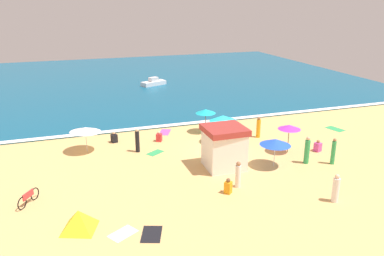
# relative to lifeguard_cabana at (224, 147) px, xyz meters

# --- Properties ---
(ground_plane) EXTENTS (60.00, 60.00, 0.00)m
(ground_plane) POSITION_rel_lifeguard_cabana_xyz_m (1.09, 3.40, -1.45)
(ground_plane) COLOR #E5B26B
(ocean_water) EXTENTS (60.00, 44.00, 0.10)m
(ocean_water) POSITION_rel_lifeguard_cabana_xyz_m (1.09, 31.40, -1.40)
(ocean_water) COLOR #0F567A
(ocean_water) RESTS_ON ground_plane
(wave_breaker_foam) EXTENTS (57.00, 0.70, 0.01)m
(wave_breaker_foam) POSITION_rel_lifeguard_cabana_xyz_m (1.09, 9.70, -1.35)
(wave_breaker_foam) COLOR white
(wave_breaker_foam) RESTS_ON ocean_water
(lifeguard_cabana) EXTENTS (2.63, 2.57, 2.85)m
(lifeguard_cabana) POSITION_rel_lifeguard_cabana_xyz_m (0.00, 0.00, 0.00)
(lifeguard_cabana) COLOR white
(lifeguard_cabana) RESTS_ON ground_plane
(beach_umbrella_1) EXTENTS (2.30, 2.30, 2.14)m
(beach_umbrella_1) POSITION_rel_lifeguard_cabana_xyz_m (5.50, 0.90, 0.52)
(beach_umbrella_1) COLOR #4C3823
(beach_umbrella_1) RESTS_ON ground_plane
(beach_umbrella_2) EXTENTS (1.81, 1.80, 2.04)m
(beach_umbrella_2) POSITION_rel_lifeguard_cabana_xyz_m (1.39, 7.13, 0.41)
(beach_umbrella_2) COLOR #4C3823
(beach_umbrella_2) RESTS_ON ground_plane
(beach_umbrella_3) EXTENTS (2.52, 2.54, 2.29)m
(beach_umbrella_3) POSITION_rel_lifeguard_cabana_xyz_m (1.77, 4.37, 0.56)
(beach_umbrella_3) COLOR silver
(beach_umbrella_3) RESTS_ON ground_plane
(beach_umbrella_4) EXTENTS (2.78, 2.78, 1.98)m
(beach_umbrella_4) POSITION_rel_lifeguard_cabana_xyz_m (3.27, -0.97, 0.30)
(beach_umbrella_4) COLOR silver
(beach_umbrella_4) RESTS_ON ground_plane
(beach_umbrella_5) EXTENTS (3.16, 3.15, 1.95)m
(beach_umbrella_5) POSITION_rel_lifeguard_cabana_xyz_m (-8.46, 5.88, 0.26)
(beach_umbrella_5) COLOR silver
(beach_umbrella_5) RESTS_ON ground_plane
(beach_tent) EXTENTS (2.09, 2.11, 1.03)m
(beach_tent) POSITION_rel_lifeguard_cabana_xyz_m (-9.63, -4.51, -0.93)
(beach_tent) COLOR yellow
(beach_tent) RESTS_ON ground_plane
(parked_bicycle) EXTENTS (1.05, 1.55, 0.76)m
(parked_bicycle) POSITION_rel_lifeguard_cabana_xyz_m (-12.11, -1.05, -1.07)
(parked_bicycle) COLOR black
(parked_bicycle) RESTS_ON ground_plane
(beachgoer_0) EXTENTS (0.34, 0.34, 1.82)m
(beachgoer_0) POSITION_rel_lifeguard_cabana_xyz_m (-4.92, 4.60, -0.57)
(beachgoer_0) COLOR black
(beachgoer_0) RESTS_ON ground_plane
(beachgoer_1) EXTENTS (0.47, 0.47, 1.74)m
(beachgoer_1) POSITION_rel_lifeguard_cabana_xyz_m (5.03, 4.56, -0.62)
(beachgoer_1) COLOR orange
(beachgoer_1) RESTS_ON ground_plane
(beachgoer_2) EXTENTS (0.54, 0.54, 0.88)m
(beachgoer_2) POSITION_rel_lifeguard_cabana_xyz_m (7.75, 0.40, -1.08)
(beachgoer_2) COLOR #D84CA5
(beachgoer_2) RESTS_ON ground_plane
(beachgoer_3) EXTENTS (0.40, 0.40, 1.85)m
(beachgoer_3) POSITION_rel_lifeguard_cabana_xyz_m (7.26, -1.90, -0.56)
(beachgoer_3) COLOR green
(beachgoer_3) RESTS_ON ground_plane
(beachgoer_4) EXTENTS (0.56, 0.56, 0.85)m
(beachgoer_4) POSITION_rel_lifeguard_cabana_xyz_m (-2.87, 6.26, -1.09)
(beachgoer_4) COLOR red
(beachgoer_4) RESTS_ON ground_plane
(beachgoer_5) EXTENTS (0.47, 0.47, 1.66)m
(beachgoer_5) POSITION_rel_lifeguard_cabana_xyz_m (4.00, -6.29, -0.68)
(beachgoer_5) COLOR white
(beachgoer_5) RESTS_ON ground_plane
(beachgoer_6) EXTENTS (0.53, 0.53, 0.90)m
(beachgoer_6) POSITION_rel_lifeguard_cabana_xyz_m (-6.27, 7.19, -1.07)
(beachgoer_6) COLOR black
(beachgoer_6) RESTS_ON ground_plane
(beachgoer_7) EXTENTS (0.44, 0.44, 1.64)m
(beachgoer_7) POSITION_rel_lifeguard_cabana_xyz_m (-0.35, -2.92, -0.66)
(beachgoer_7) COLOR white
(beachgoer_7) RESTS_ON ground_plane
(beachgoer_8) EXTENTS (0.48, 0.48, 1.93)m
(beachgoer_8) POSITION_rel_lifeguard_cabana_xyz_m (5.64, -1.21, -0.54)
(beachgoer_8) COLOR green
(beachgoer_8) RESTS_ON ground_plane
(beachgoer_9) EXTENTS (0.53, 0.53, 0.95)m
(beachgoer_9) POSITION_rel_lifeguard_cabana_xyz_m (-1.22, -3.46, -1.03)
(beachgoer_9) COLOR orange
(beachgoer_9) RESTS_ON ground_plane
(beach_towel_0) EXTENTS (1.47, 1.30, 0.01)m
(beach_towel_0) POSITION_rel_lifeguard_cabana_xyz_m (-3.75, 3.98, -1.44)
(beach_towel_0) COLOR green
(beach_towel_0) RESTS_ON ground_plane
(beach_towel_1) EXTENTS (1.36, 1.67, 0.01)m
(beach_towel_1) POSITION_rel_lifeguard_cabana_xyz_m (-6.39, -6.09, -1.44)
(beach_towel_1) COLOR black
(beach_towel_1) RESTS_ON ground_plane
(beach_towel_2) EXTENTS (1.57, 1.40, 0.01)m
(beach_towel_2) POSITION_rel_lifeguard_cabana_xyz_m (-7.68, -5.59, -1.44)
(beach_towel_2) COLOR white
(beach_towel_2) RESTS_ON ground_plane
(beach_towel_3) EXTENTS (1.45, 1.82, 0.01)m
(beach_towel_3) POSITION_rel_lifeguard_cabana_xyz_m (-1.87, 8.25, -1.44)
(beach_towel_3) COLOR #D84CA5
(beach_towel_3) RESTS_ON ground_plane
(beach_towel_4) EXTENTS (1.27, 1.76, 0.01)m
(beach_towel_4) POSITION_rel_lifeguard_cabana_xyz_m (12.41, 4.27, -1.44)
(beach_towel_4) COLOR green
(beach_towel_4) RESTS_ON ground_plane
(small_boat_0) EXTENTS (3.47, 2.41, 1.03)m
(small_boat_0) POSITION_rel_lifeguard_cabana_xyz_m (1.59, 26.72, -1.00)
(small_boat_0) COLOR white
(small_boat_0) RESTS_ON ocean_water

